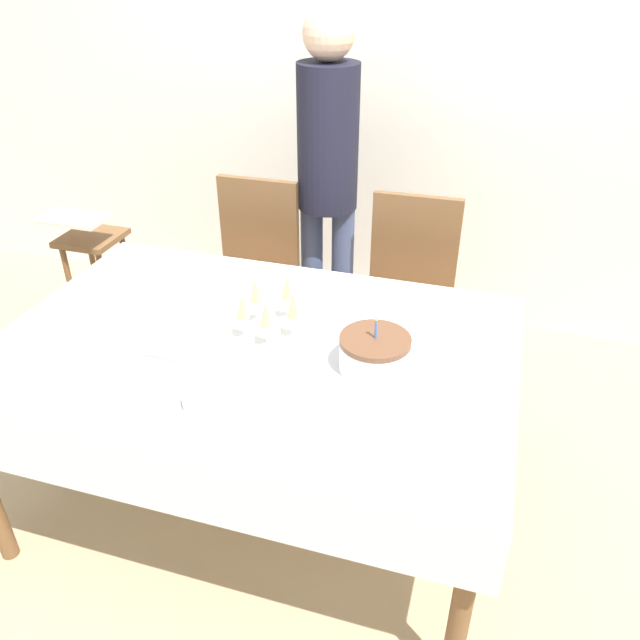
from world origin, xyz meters
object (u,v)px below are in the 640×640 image
object	(u,v)px
dining_chair_far_right	(408,293)
birthday_cake	(375,353)
plate_stack_main	(223,395)
person_standing	(328,165)
gift_bag	(40,374)
dining_chair_far_left	(253,271)
champagne_tray	(270,315)
high_chair	(91,251)

from	to	relation	value
dining_chair_far_right	birthday_cake	xyz separation A→B (m)	(0.04, -0.93, 0.29)
plate_stack_main	person_standing	xyz separation A→B (m)	(-0.10, 1.42, 0.25)
gift_bag	dining_chair_far_left	bearing A→B (deg)	36.73
birthday_cake	person_standing	distance (m)	1.25
person_standing	gift_bag	xyz separation A→B (m)	(-1.16, -0.84, -0.86)
dining_chair_far_left	birthday_cake	world-z (taller)	dining_chair_far_left
dining_chair_far_left	person_standing	xyz separation A→B (m)	(0.32, 0.21, 0.50)
birthday_cake	dining_chair_far_right	bearing A→B (deg)	92.38
birthday_cake	champagne_tray	xyz separation A→B (m)	(-0.38, 0.09, 0.02)
birthday_cake	champagne_tray	world-z (taller)	birthday_cake
dining_chair_far_left	champagne_tray	xyz separation A→B (m)	(0.42, -0.84, 0.31)
champagne_tray	high_chair	distance (m)	1.67
high_chair	gift_bag	xyz separation A→B (m)	(0.11, -0.67, -0.32)
dining_chair_far_left	high_chair	distance (m)	0.96
dining_chair_far_left	plate_stack_main	size ratio (longest dim) A/B	3.98
high_chair	birthday_cake	bearing A→B (deg)	-28.95
champagne_tray	plate_stack_main	world-z (taller)	champagne_tray
plate_stack_main	person_standing	bearing A→B (deg)	93.89
gift_bag	plate_stack_main	bearing A→B (deg)	-24.77
high_chair	person_standing	bearing A→B (deg)	7.25
person_standing	gift_bag	bearing A→B (deg)	-144.31
dining_chair_far_left	plate_stack_main	distance (m)	1.31
birthday_cake	dining_chair_far_left	bearing A→B (deg)	130.86
champagne_tray	dining_chair_far_right	bearing A→B (deg)	67.84
dining_chair_far_right	birthday_cake	bearing A→B (deg)	-87.62
champagne_tray	high_chair	bearing A→B (deg)	147.21
birthday_cake	high_chair	world-z (taller)	birthday_cake
dining_chair_far_right	plate_stack_main	size ratio (longest dim) A/B	3.98
plate_stack_main	gift_bag	distance (m)	1.51
dining_chair_far_right	gift_bag	xyz separation A→B (m)	(-1.61, -0.63, -0.36)
dining_chair_far_right	birthday_cake	size ratio (longest dim) A/B	4.27
dining_chair_far_left	champagne_tray	size ratio (longest dim) A/B	3.06
champagne_tray	plate_stack_main	xyz separation A→B (m)	(-0.01, -0.37, -0.06)
birthday_cake	person_standing	bearing A→B (deg)	113.15
dining_chair_far_left	champagne_tray	bearing A→B (deg)	-63.43
birthday_cake	person_standing	size ratio (longest dim) A/B	0.13
plate_stack_main	high_chair	world-z (taller)	plate_stack_main
dining_chair_far_left	plate_stack_main	world-z (taller)	dining_chair_far_left
dining_chair_far_left	gift_bag	distance (m)	1.11
dining_chair_far_left	dining_chair_far_right	world-z (taller)	same
birthday_cake	plate_stack_main	distance (m)	0.48
dining_chair_far_right	plate_stack_main	bearing A→B (deg)	-106.08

